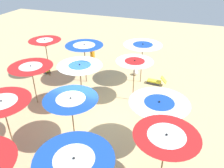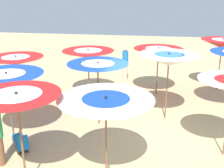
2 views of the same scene
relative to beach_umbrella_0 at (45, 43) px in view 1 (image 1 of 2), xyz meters
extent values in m
cube|color=#D1B57F|center=(-3.34, -4.23, -2.24)|extent=(39.39, 39.39, 0.04)
cylinder|color=brown|center=(0.00, 0.00, -1.12)|extent=(0.05, 0.05, 2.21)
cone|color=red|center=(0.00, 0.00, -0.01)|extent=(1.95, 1.95, 0.41)
cone|color=white|center=(0.00, 0.00, 0.10)|extent=(0.99, 0.99, 0.21)
sphere|color=black|center=(0.00, 0.00, 0.22)|extent=(0.07, 0.07, 0.07)
cylinder|color=brown|center=(-2.89, -1.09, -1.26)|extent=(0.05, 0.05, 1.92)
cone|color=red|center=(-2.89, -1.09, -0.30)|extent=(2.18, 2.18, 0.44)
cone|color=white|center=(-2.89, -1.09, -0.19)|extent=(1.13, 1.13, 0.23)
sphere|color=black|center=(-2.89, -1.09, -0.05)|extent=(0.07, 0.07, 0.07)
cylinder|color=brown|center=(-5.84, -1.98, -1.23)|extent=(0.05, 0.05, 1.98)
cone|color=red|center=(-5.84, -1.98, -0.24)|extent=(2.21, 2.21, 0.32)
cone|color=white|center=(-5.84, -1.98, -0.16)|extent=(1.18, 1.18, 0.17)
sphere|color=black|center=(-5.84, -1.98, -0.05)|extent=(0.07, 0.07, 0.07)
cylinder|color=brown|center=(0.12, -2.56, -1.10)|extent=(0.05, 0.05, 2.24)
cone|color=#1947B2|center=(0.12, -2.56, 0.01)|extent=(2.20, 2.20, 0.30)
cone|color=white|center=(0.12, -2.56, 0.08)|extent=(1.27, 1.27, 0.17)
sphere|color=black|center=(0.12, -2.56, 0.20)|extent=(0.07, 0.07, 0.07)
cylinder|color=brown|center=(-2.54, -3.63, -1.09)|extent=(0.05, 0.05, 2.25)
cone|color=white|center=(-2.54, -3.63, 0.03)|extent=(2.11, 2.11, 0.41)
cone|color=#1947B2|center=(-2.54, -3.63, 0.14)|extent=(1.07, 1.07, 0.21)
sphere|color=black|center=(-2.54, -3.63, 0.27)|extent=(0.07, 0.07, 0.07)
cylinder|color=brown|center=(-4.91, -4.44, -1.18)|extent=(0.05, 0.05, 2.09)
cone|color=#1947B2|center=(-4.91, -4.44, -0.14)|extent=(2.09, 2.09, 0.32)
cone|color=white|center=(-4.91, -4.44, -0.06)|extent=(1.12, 1.12, 0.17)
sphere|color=black|center=(-4.91, -4.44, 0.05)|extent=(0.07, 0.07, 0.07)
cone|color=#1947B2|center=(-7.43, -5.91, -0.22)|extent=(2.23, 2.23, 0.40)
cone|color=white|center=(-7.43, -5.91, -0.12)|extent=(1.15, 1.15, 0.21)
sphere|color=black|center=(-7.43, -5.91, 0.01)|extent=(0.07, 0.07, 0.07)
cylinder|color=brown|center=(1.24, -5.73, -1.10)|extent=(0.05, 0.05, 2.24)
cone|color=white|center=(1.24, -5.73, 0.02)|extent=(2.24, 2.24, 0.39)
cone|color=#1947B2|center=(1.24, -5.73, 0.12)|extent=(1.14, 1.14, 0.20)
sphere|color=black|center=(1.24, -5.73, 0.24)|extent=(0.07, 0.07, 0.07)
cylinder|color=brown|center=(-0.90, -5.83, -1.14)|extent=(0.05, 0.05, 2.16)
cone|color=white|center=(-0.90, -5.83, -0.06)|extent=(1.90, 1.90, 0.31)
cone|color=red|center=(-0.90, -5.83, 0.01)|extent=(1.01, 1.01, 0.16)
sphere|color=black|center=(-0.90, -5.83, 0.12)|extent=(0.07, 0.07, 0.07)
cylinder|color=brown|center=(-4.08, -7.61, -1.17)|extent=(0.05, 0.05, 2.10)
cone|color=white|center=(-4.08, -7.61, -0.12)|extent=(2.23, 2.23, 0.35)
cone|color=#1947B2|center=(-4.08, -7.61, -0.02)|extent=(1.10, 1.10, 0.17)
sphere|color=black|center=(-4.08, -7.61, 0.09)|extent=(0.07, 0.07, 0.07)
cylinder|color=brown|center=(-5.97, -8.13, -1.08)|extent=(0.05, 0.05, 2.29)
cone|color=red|center=(-5.97, -8.13, 0.07)|extent=(1.96, 1.96, 0.34)
cone|color=white|center=(-5.97, -8.13, 0.15)|extent=(1.12, 1.12, 0.20)
sphere|color=black|center=(-5.97, -8.13, 0.27)|extent=(0.07, 0.07, 0.07)
cube|color=#333338|center=(1.08, -6.57, -2.15)|extent=(0.08, 0.81, 0.14)
cube|color=#333338|center=(1.41, -6.59, -2.15)|extent=(0.08, 0.81, 0.14)
cube|color=yellow|center=(1.24, -6.58, -2.03)|extent=(0.37, 0.83, 0.10)
cube|color=yellow|center=(1.22, -7.15, -1.81)|extent=(0.34, 0.37, 0.37)
cube|color=#333338|center=(0.57, 0.48, -2.15)|extent=(0.58, 0.69, 0.14)
cube|color=#333338|center=(0.34, 0.67, -2.15)|extent=(0.58, 0.69, 0.14)
cube|color=yellow|center=(0.45, 0.57, -2.03)|extent=(0.78, 0.86, 0.10)
cube|color=yellow|center=(0.81, 1.01, -1.79)|extent=(0.43, 0.43, 0.42)
cylinder|color=beige|center=(1.76, -2.29, -1.82)|extent=(0.24, 0.24, 0.80)
cylinder|color=orange|center=(1.76, -2.29, -1.06)|extent=(0.30, 0.30, 0.70)
sphere|color=beige|center=(1.76, -2.29, -0.60)|extent=(0.22, 0.22, 0.22)
sphere|color=white|center=(2.02, -5.21, -2.04)|extent=(0.35, 0.35, 0.35)
camera|label=1|loc=(-11.22, -8.37, 4.80)|focal=37.15mm
camera|label=2|loc=(-3.02, -13.49, 2.44)|focal=45.45mm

